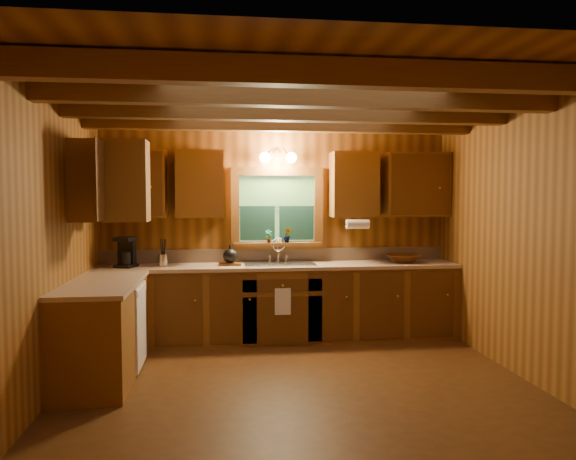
% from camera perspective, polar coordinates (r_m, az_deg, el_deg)
% --- Properties ---
extents(room, '(4.20, 4.20, 4.20)m').
position_cam_1_polar(room, '(4.80, 1.20, -1.15)').
color(room, '#4A2C12').
rests_on(room, ground).
extents(ceiling_beams, '(4.20, 2.54, 0.18)m').
position_cam_1_polar(ceiling_beams, '(4.85, 1.21, 13.00)').
color(ceiling_beams, brown).
rests_on(ceiling_beams, room).
extents(base_cabinets, '(4.20, 2.22, 0.86)m').
position_cam_1_polar(base_cabinets, '(6.15, -5.19, -8.36)').
color(base_cabinets, brown).
rests_on(base_cabinets, ground).
extents(countertop, '(4.20, 2.24, 0.04)m').
position_cam_1_polar(countertop, '(6.08, -5.09, -4.19)').
color(countertop, tan).
rests_on(countertop, base_cabinets).
extents(backsplash, '(4.20, 0.02, 0.16)m').
position_cam_1_polar(backsplash, '(6.69, -1.16, -2.63)').
color(backsplash, tan).
rests_on(backsplash, room).
extents(dishwasher_panel, '(0.02, 0.60, 0.80)m').
position_cam_1_polar(dishwasher_panel, '(5.61, -15.13, -9.61)').
color(dishwasher_panel, white).
rests_on(dishwasher_panel, base_cabinets).
extents(upper_cabinets, '(4.19, 1.77, 0.78)m').
position_cam_1_polar(upper_cabinets, '(6.16, -5.97, 4.85)').
color(upper_cabinets, brown).
rests_on(upper_cabinets, room).
extents(window, '(1.12, 0.08, 1.00)m').
position_cam_1_polar(window, '(6.64, -1.15, 2.07)').
color(window, brown).
rests_on(window, room).
extents(window_sill, '(1.06, 0.14, 0.04)m').
position_cam_1_polar(window_sill, '(6.62, -1.11, -1.48)').
color(window_sill, brown).
rests_on(window_sill, room).
extents(wall_sconce, '(0.45, 0.21, 0.17)m').
position_cam_1_polar(wall_sconce, '(6.54, -1.05, 7.63)').
color(wall_sconce, black).
rests_on(wall_sconce, room).
extents(paper_towel_roll, '(0.27, 0.11, 0.11)m').
position_cam_1_polar(paper_towel_roll, '(6.48, 7.29, 0.61)').
color(paper_towel_roll, white).
rests_on(paper_towel_roll, upper_cabinets).
extents(dish_towel, '(0.18, 0.01, 0.30)m').
position_cam_1_polar(dish_towel, '(6.15, -0.55, -7.49)').
color(dish_towel, white).
rests_on(dish_towel, base_cabinets).
extents(sink, '(0.82, 0.48, 0.43)m').
position_cam_1_polar(sink, '(6.43, -0.90, -3.99)').
color(sink, silver).
rests_on(sink, countertop).
extents(coffee_maker, '(0.19, 0.25, 0.34)m').
position_cam_1_polar(coffee_maker, '(6.42, -16.55, -2.23)').
color(coffee_maker, black).
rests_on(coffee_maker, countertop).
extents(utensil_crock, '(0.11, 0.11, 0.31)m').
position_cam_1_polar(utensil_crock, '(6.40, -12.96, -3.02)').
color(utensil_crock, silver).
rests_on(utensil_crock, countertop).
extents(cutting_board, '(0.26, 0.19, 0.02)m').
position_cam_1_polar(cutting_board, '(6.37, -6.08, -3.56)').
color(cutting_board, '#4E2D10').
rests_on(cutting_board, countertop).
extents(teakettle, '(0.17, 0.17, 0.21)m').
position_cam_1_polar(teakettle, '(6.36, -6.09, -2.71)').
color(teakettle, black).
rests_on(teakettle, cutting_board).
extents(wicker_basket, '(0.49, 0.49, 0.10)m').
position_cam_1_polar(wicker_basket, '(6.73, 11.95, -2.93)').
color(wicker_basket, '#48230C').
rests_on(wicker_basket, countertop).
extents(potted_plant_left, '(0.09, 0.06, 0.16)m').
position_cam_1_polar(potted_plant_left, '(6.57, -2.04, -0.63)').
color(potted_plant_left, '#4E2D10').
rests_on(potted_plant_left, window_sill).
extents(potted_plant_right, '(0.12, 0.11, 0.18)m').
position_cam_1_polar(potted_plant_right, '(6.58, -0.06, -0.54)').
color(potted_plant_right, '#4E2D10').
rests_on(potted_plant_right, window_sill).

